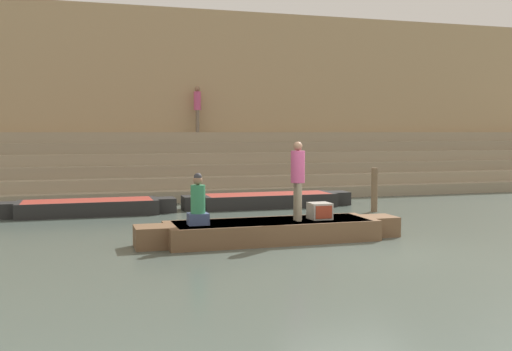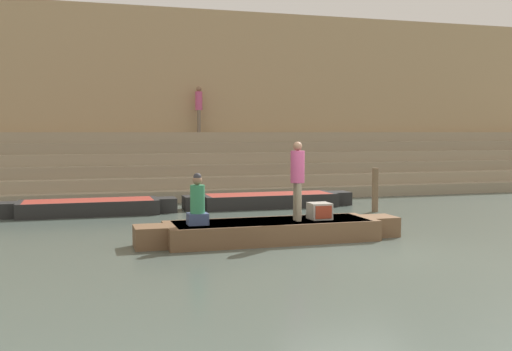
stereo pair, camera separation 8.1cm
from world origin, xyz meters
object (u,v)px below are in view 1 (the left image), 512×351
tv_set (320,211)px  mooring_post (374,190)px  person_on_steps (197,105)px  moored_boat_distant (268,200)px  person_standing (298,175)px  moored_boat_shore (88,207)px  rowboat_main (272,230)px  person_rowing (198,203)px

tv_set → mooring_post: size_ratio=0.36×
tv_set → mooring_post: bearing=45.7°
person_on_steps → moored_boat_distant: bearing=85.7°
mooring_post → person_on_steps: bearing=117.4°
person_standing → tv_set: (0.55, 0.08, -0.82)m
moored_boat_shore → person_on_steps: size_ratio=2.76×
moored_boat_distant → person_on_steps: bearing=101.3°
rowboat_main → moored_boat_shore: 6.61m
moored_boat_shore → rowboat_main: bearing=-56.9°
person_rowing → tv_set: size_ratio=2.27×
person_rowing → person_on_steps: 11.71m
tv_set → person_on_steps: 11.53m
person_rowing → moored_boat_shore: person_rowing is taller
moored_boat_shore → person_on_steps: bearing=51.5°
tv_set → person_standing: bearing=-174.2°
rowboat_main → person_on_steps: (0.56, 11.12, 3.18)m
moored_boat_shore → moored_boat_distant: same height
moored_boat_shore → mooring_post: size_ratio=3.81×
rowboat_main → person_standing: (0.54, -0.14, 1.21)m
person_standing → tv_set: 0.99m
tv_set → moored_boat_shore: size_ratio=0.10×
person_rowing → mooring_post: bearing=38.8°
rowboat_main → mooring_post: size_ratio=4.49×
person_on_steps → person_standing: bearing=73.3°
person_rowing → person_on_steps: size_ratio=0.60×
person_rowing → moored_boat_shore: 5.98m
person_rowing → person_standing: bearing=5.6°
moored_boat_shore → moored_boat_distant: (5.48, 0.24, 0.00)m
rowboat_main → person_rowing: person_rowing is taller
rowboat_main → person_standing: person_standing is taller
person_rowing → moored_boat_distant: bearing=66.4°
moored_boat_shore → mooring_post: 8.35m
rowboat_main → person_rowing: bearing=-176.8°
person_standing → moored_boat_shore: size_ratio=0.34×
rowboat_main → tv_set: 1.16m
moored_boat_distant → person_rowing: bearing=-121.3°
moored_boat_distant → moored_boat_shore: bearing=-178.5°
tv_set → moored_boat_distant: tv_set is taller
person_standing → moored_boat_shore: 7.15m
person_on_steps → rowboat_main: bearing=70.5°
tv_set → moored_boat_distant: (0.64, 5.75, -0.40)m
rowboat_main → moored_boat_shore: rowboat_main is taller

